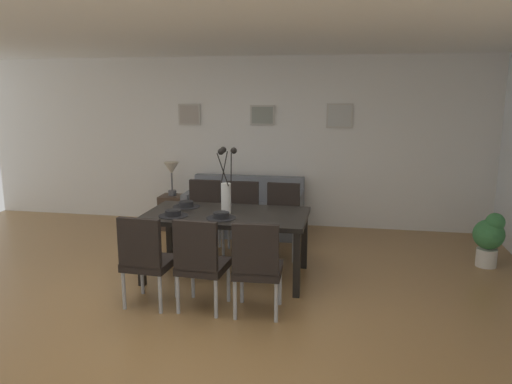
{
  "coord_description": "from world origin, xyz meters",
  "views": [
    {
      "loc": [
        1.45,
        -4.27,
        2.07
      ],
      "look_at": [
        0.48,
        0.91,
        0.98
      ],
      "focal_mm": 34.26,
      "sensor_mm": 36.0,
      "label": 1
    }
  ],
  "objects_px": {
    "dining_chair_near_right": "(203,212)",
    "dining_chair_mid_right": "(282,216)",
    "centerpiece_vase": "(226,188)",
    "dining_chair_mid_left": "(257,264)",
    "framed_picture_left": "(189,115)",
    "framed_picture_right": "(340,116)",
    "framed_picture_center": "(262,115)",
    "dining_chair_far_left": "(200,260)",
    "bowl_far_left": "(221,215)",
    "dining_chair_near_left": "(146,257)",
    "bowl_near_left": "(173,212)",
    "bowl_near_right": "(186,203)",
    "sofa": "(245,213)",
    "dining_chair_far_right": "(241,214)",
    "potted_plant": "(489,237)",
    "dining_table": "(226,220)",
    "table_lamp": "(172,171)",
    "side_table": "(173,212)"
  },
  "relations": [
    {
      "from": "sofa",
      "to": "framed_picture_center",
      "type": "distance_m",
      "value": 1.52
    },
    {
      "from": "bowl_far_left",
      "to": "dining_chair_far_left",
      "type": "bearing_deg",
      "value": -92.11
    },
    {
      "from": "dining_table",
      "to": "side_table",
      "type": "distance_m",
      "value": 2.24
    },
    {
      "from": "sofa",
      "to": "framed_picture_left",
      "type": "bearing_deg",
      "value": 154.19
    },
    {
      "from": "dining_chair_near_right",
      "to": "table_lamp",
      "type": "height_order",
      "value": "table_lamp"
    },
    {
      "from": "dining_chair_near_right",
      "to": "potted_plant",
      "type": "distance_m",
      "value": 3.55
    },
    {
      "from": "dining_chair_mid_left",
      "to": "framed_picture_left",
      "type": "bearing_deg",
      "value": 117.51
    },
    {
      "from": "dining_chair_near_right",
      "to": "bowl_far_left",
      "type": "distance_m",
      "value": 1.27
    },
    {
      "from": "dining_chair_near_left",
      "to": "bowl_near_left",
      "type": "distance_m",
      "value": 0.75
    },
    {
      "from": "dining_chair_mid_right",
      "to": "sofa",
      "type": "relative_size",
      "value": 0.54
    },
    {
      "from": "dining_chair_far_right",
      "to": "framed_picture_center",
      "type": "relative_size",
      "value": 2.42
    },
    {
      "from": "dining_chair_near_left",
      "to": "bowl_far_left",
      "type": "bearing_deg",
      "value": 50.93
    },
    {
      "from": "dining_chair_near_right",
      "to": "bowl_near_left",
      "type": "bearing_deg",
      "value": -89.88
    },
    {
      "from": "dining_chair_far_right",
      "to": "sofa",
      "type": "relative_size",
      "value": 0.54
    },
    {
      "from": "dining_chair_mid_right",
      "to": "bowl_near_right",
      "type": "height_order",
      "value": "dining_chair_mid_right"
    },
    {
      "from": "bowl_far_left",
      "to": "sofa",
      "type": "height_order",
      "value": "bowl_far_left"
    },
    {
      "from": "framed_picture_right",
      "to": "dining_chair_near_left",
      "type": "bearing_deg",
      "value": -118.17
    },
    {
      "from": "dining_chair_near_right",
      "to": "dining_chair_mid_right",
      "type": "relative_size",
      "value": 1.0
    },
    {
      "from": "bowl_near_left",
      "to": "sofa",
      "type": "distance_m",
      "value": 2.16
    },
    {
      "from": "dining_table",
      "to": "bowl_near_left",
      "type": "distance_m",
      "value": 0.59
    },
    {
      "from": "dining_chair_near_right",
      "to": "sofa",
      "type": "xyz_separation_m",
      "value": [
        0.37,
        0.95,
        -0.23
      ]
    },
    {
      "from": "dining_chair_near_right",
      "to": "framed_picture_center",
      "type": "distance_m",
      "value": 1.95
    },
    {
      "from": "bowl_near_left",
      "to": "sofa",
      "type": "height_order",
      "value": "bowl_near_left"
    },
    {
      "from": "framed_picture_right",
      "to": "centerpiece_vase",
      "type": "bearing_deg",
      "value": -116.69
    },
    {
      "from": "dining_chair_mid_left",
      "to": "framed_picture_left",
      "type": "distance_m",
      "value": 3.85
    },
    {
      "from": "dining_chair_near_left",
      "to": "side_table",
      "type": "bearing_deg",
      "value": 104.99
    },
    {
      "from": "framed_picture_right",
      "to": "potted_plant",
      "type": "distance_m",
      "value": 2.69
    },
    {
      "from": "bowl_near_right",
      "to": "bowl_far_left",
      "type": "height_order",
      "value": "same"
    },
    {
      "from": "dining_chair_far_left",
      "to": "bowl_far_left",
      "type": "xyz_separation_m",
      "value": [
        0.03,
        0.7,
        0.27
      ]
    },
    {
      "from": "dining_chair_far_left",
      "to": "bowl_near_left",
      "type": "xyz_separation_m",
      "value": [
        -0.51,
        0.7,
        0.27
      ]
    },
    {
      "from": "dining_chair_near_left",
      "to": "bowl_near_right",
      "type": "height_order",
      "value": "dining_chair_near_left"
    },
    {
      "from": "dining_chair_near_left",
      "to": "centerpiece_vase",
      "type": "xyz_separation_m",
      "value": [
        0.57,
        0.92,
        0.51
      ]
    },
    {
      "from": "dining_chair_near_right",
      "to": "side_table",
      "type": "height_order",
      "value": "dining_chair_near_right"
    },
    {
      "from": "dining_chair_far_left",
      "to": "dining_chair_far_right",
      "type": "relative_size",
      "value": 1.0
    },
    {
      "from": "dining_chair_near_left",
      "to": "bowl_near_left",
      "type": "bearing_deg",
      "value": 87.54
    },
    {
      "from": "dining_chair_near_right",
      "to": "dining_chair_mid_right",
      "type": "distance_m",
      "value": 1.05
    },
    {
      "from": "framed_picture_left",
      "to": "dining_chair_near_right",
      "type": "bearing_deg",
      "value": -66.33
    },
    {
      "from": "sofa",
      "to": "dining_chair_mid_left",
      "type": "bearing_deg",
      "value": -75.91
    },
    {
      "from": "bowl_far_left",
      "to": "side_table",
      "type": "xyz_separation_m",
      "value": [
        -1.29,
        2.0,
        -0.52
      ]
    },
    {
      "from": "framed_picture_right",
      "to": "dining_table",
      "type": "bearing_deg",
      "value": -116.69
    },
    {
      "from": "framed_picture_left",
      "to": "centerpiece_vase",
      "type": "bearing_deg",
      "value": -63.27
    },
    {
      "from": "sofa",
      "to": "table_lamp",
      "type": "distance_m",
      "value": 1.28
    },
    {
      "from": "centerpiece_vase",
      "to": "dining_chair_mid_right",
      "type": "bearing_deg",
      "value": 59.45
    },
    {
      "from": "dining_chair_near_right",
      "to": "bowl_near_right",
      "type": "height_order",
      "value": "dining_chair_near_right"
    },
    {
      "from": "dining_chair_mid_right",
      "to": "framed_picture_center",
      "type": "height_order",
      "value": "framed_picture_center"
    },
    {
      "from": "dining_table",
      "to": "dining_chair_mid_left",
      "type": "height_order",
      "value": "dining_chair_mid_left"
    },
    {
      "from": "dining_chair_near_right",
      "to": "bowl_far_left",
      "type": "bearing_deg",
      "value": -64.08
    },
    {
      "from": "table_lamp",
      "to": "framed_picture_center",
      "type": "distance_m",
      "value": 1.63
    },
    {
      "from": "dining_chair_mid_left",
      "to": "dining_chair_mid_right",
      "type": "height_order",
      "value": "same"
    },
    {
      "from": "bowl_near_left",
      "to": "dining_chair_mid_left",
      "type": "bearing_deg",
      "value": -33.39
    }
  ]
}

